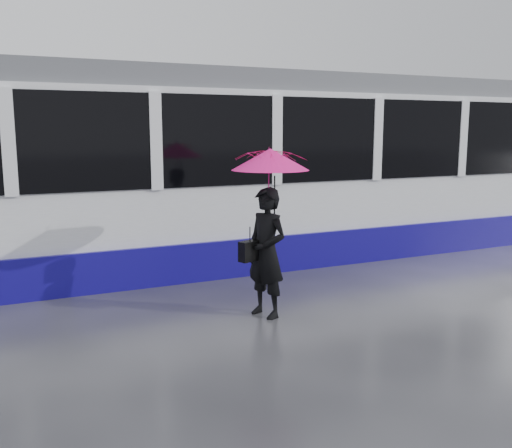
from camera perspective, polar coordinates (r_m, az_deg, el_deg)
ground at (r=7.79m, az=-6.25°, el=-8.36°), size 90.00×90.00×0.00m
rails at (r=10.10m, az=-10.86°, el=-4.27°), size 34.00×1.51×0.02m
tram at (r=10.67m, az=1.45°, el=5.48°), size 26.00×2.56×3.35m
woman at (r=7.23m, az=1.05°, el=-2.88°), size 0.58×0.71×1.66m
umbrella at (r=7.11m, az=1.43°, el=4.96°), size 1.25×1.25×1.12m
handbag at (r=7.15m, az=-0.61°, el=-2.69°), size 0.32×0.22×0.44m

